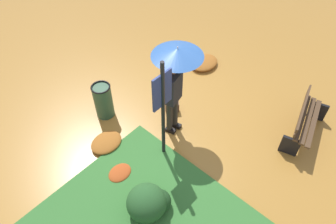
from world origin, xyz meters
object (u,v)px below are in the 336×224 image
person_with_umbrella (175,70)px  trash_bin (103,101)px  handbag (172,107)px  park_bench (305,121)px  info_sign_post (162,102)px

person_with_umbrella → trash_bin: 1.94m
person_with_umbrella → handbag: 1.49m
person_with_umbrella → park_bench: 2.92m
handbag → trash_bin: size_ratio=0.44×
info_sign_post → person_with_umbrella: bearing=24.4°
handbag → trash_bin: bearing=135.9°
person_with_umbrella → park_bench: bearing=-52.4°
person_with_umbrella → trash_bin: (-0.77, 1.38, -1.13)m
handbag → trash_bin: (-1.08, 1.05, 0.29)m
handbag → park_bench: bearing=-61.5°
handbag → park_bench: 2.81m
info_sign_post → park_bench: info_sign_post is taller
info_sign_post → handbag: bearing=33.0°
park_bench → info_sign_post: bearing=141.8°
person_with_umbrella → handbag: size_ratio=5.53×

